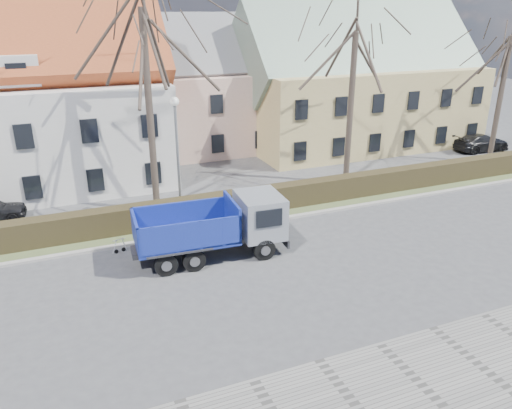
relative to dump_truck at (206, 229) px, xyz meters
name	(u,v)px	position (x,y,z in m)	size (l,w,h in m)	color
ground	(248,274)	(1.15, -2.09, -1.37)	(120.00, 120.00, 0.00)	#444547
curb_far	(214,230)	(1.15, 2.51, -1.31)	(80.00, 0.30, 0.12)	gray
grass_strip	(205,218)	(1.15, 4.11, -1.32)	(80.00, 3.00, 0.10)	#495731
hedge	(205,209)	(1.15, 3.91, -0.72)	(60.00, 0.90, 1.30)	#2C2516
building_pink	(200,97)	(5.15, 17.91, 2.63)	(10.80, 8.80, 8.00)	#D5AA96
building_yellow	(357,90)	(17.15, 14.91, 2.88)	(18.80, 10.80, 8.50)	tan
tree_1	(148,93)	(-0.85, 6.41, 4.96)	(9.20, 9.20, 12.65)	#3E332A
tree_2	(352,94)	(11.15, 6.41, 4.13)	(8.00, 8.00, 11.00)	#3E332A
tree_3	(502,88)	(23.15, 6.41, 3.86)	(7.60, 7.60, 10.45)	#3E332A
dump_truck	(206,229)	(0.00, 0.00, 0.00)	(6.83, 2.54, 2.73)	navy
streetlight	(178,159)	(0.11, 4.91, 1.82)	(0.50, 0.50, 6.36)	gray
cart_frame	(115,246)	(-3.71, 1.87, -1.00)	(0.80, 0.46, 0.73)	silver
parked_car_b	(481,143)	(24.76, 8.84, -0.72)	(1.82, 4.48, 1.30)	black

